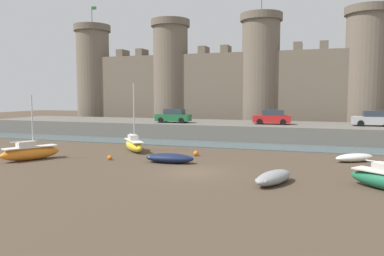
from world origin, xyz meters
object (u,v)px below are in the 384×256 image
at_px(car_quay_east, 174,116).
at_px(mooring_buoy_off_centre, 196,153).
at_px(rowboat_near_channel_left, 170,158).
at_px(sailboat_midflat_centre, 134,145).
at_px(car_quay_west, 373,119).
at_px(mooring_buoy_near_channel, 110,158).
at_px(car_quay_centre_west, 272,117).
at_px(rowboat_midflat_left, 274,177).
at_px(sailboat_midflat_right, 30,152).
at_px(rowboat_foreground_right, 355,157).

bearing_deg(car_quay_east, mooring_buoy_off_centre, -61.08).
distance_m(rowboat_near_channel_left, mooring_buoy_off_centre, 3.82).
xyz_separation_m(sailboat_midflat_centre, car_quay_west, (21.29, 13.31, 1.96)).
height_order(mooring_buoy_near_channel, car_quay_east, car_quay_east).
bearing_deg(car_quay_centre_west, car_quay_west, 4.34).
xyz_separation_m(rowboat_midflat_left, sailboat_midflat_right, (-18.88, 2.09, 0.22)).
bearing_deg(sailboat_midflat_centre, mooring_buoy_near_channel, -85.84).
bearing_deg(sailboat_midflat_right, car_quay_west, 36.67).
height_order(sailboat_midflat_centre, car_quay_centre_west, sailboat_midflat_centre).
bearing_deg(rowboat_midflat_left, sailboat_midflat_centre, 146.68).
distance_m(mooring_buoy_off_centre, car_quay_centre_west, 14.27).
relative_size(car_quay_centre_west, car_quay_west, 1.00).
distance_m(rowboat_foreground_right, rowboat_near_channel_left, 14.07).
height_order(rowboat_foreground_right, sailboat_midflat_right, sailboat_midflat_right).
relative_size(mooring_buoy_near_channel, mooring_buoy_off_centre, 0.86).
xyz_separation_m(sailboat_midflat_centre, car_quay_east, (-0.55, 11.37, 1.96)).
xyz_separation_m(mooring_buoy_near_channel, car_quay_east, (-0.89, 16.09, 2.38)).
xyz_separation_m(rowboat_near_channel_left, mooring_buoy_near_channel, (-4.90, -0.28, -0.19)).
relative_size(mooring_buoy_off_centre, car_quay_east, 0.10).
xyz_separation_m(mooring_buoy_near_channel, car_quay_centre_west, (10.54, 17.24, 2.38)).
relative_size(rowboat_midflat_left, mooring_buoy_near_channel, 9.85).
xyz_separation_m(rowboat_foreground_right, mooring_buoy_off_centre, (-12.29, -1.23, -0.11)).
bearing_deg(rowboat_foreground_right, rowboat_midflat_left, -118.76).
distance_m(rowboat_midflat_left, car_quay_west, 23.56).
xyz_separation_m(rowboat_foreground_right, rowboat_near_channel_left, (-13.17, -4.95, 0.05)).
bearing_deg(car_quay_centre_west, mooring_buoy_off_centre, -109.72).
bearing_deg(sailboat_midflat_right, mooring_buoy_off_centre, 26.98).
relative_size(mooring_buoy_off_centre, car_quay_west, 0.10).
bearing_deg(rowboat_foreground_right, car_quay_west, 77.36).
relative_size(rowboat_foreground_right, car_quay_west, 0.81).
bearing_deg(car_quay_east, rowboat_near_channel_left, -69.87).
bearing_deg(mooring_buoy_near_channel, sailboat_midflat_centre, 94.16).
xyz_separation_m(rowboat_foreground_right, sailboat_midflat_right, (-23.97, -7.18, 0.29)).
distance_m(rowboat_near_channel_left, car_quay_east, 16.98).
bearing_deg(rowboat_near_channel_left, car_quay_east, 110.13).
distance_m(sailboat_midflat_right, mooring_buoy_near_channel, 6.22).
height_order(rowboat_near_channel_left, car_quay_east, car_quay_east).
bearing_deg(car_quay_centre_west, mooring_buoy_near_channel, -121.44).
xyz_separation_m(rowboat_midflat_left, mooring_buoy_off_centre, (-7.20, 8.04, -0.18)).
relative_size(sailboat_midflat_centre, car_quay_east, 1.47).
bearing_deg(mooring_buoy_off_centre, car_quay_east, 118.92).
bearing_deg(sailboat_midflat_right, rowboat_midflat_left, -6.31).
bearing_deg(car_quay_west, car_quay_centre_west, -175.66).
bearing_deg(car_quay_centre_west, sailboat_midflat_right, -130.56).
relative_size(rowboat_foreground_right, sailboat_midflat_right, 0.66).
bearing_deg(sailboat_midflat_centre, car_quay_centre_west, 49.00).
height_order(car_quay_east, car_quay_west, same).
xyz_separation_m(car_quay_centre_west, car_quay_west, (10.41, 0.79, 0.00)).
xyz_separation_m(rowboat_near_channel_left, car_quay_east, (-5.79, 15.81, 2.19)).
bearing_deg(car_quay_centre_west, car_quay_east, -174.25).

